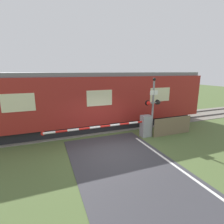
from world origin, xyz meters
The scene contains 6 objects.
ground_plane centered at (0.00, 0.00, 0.00)m, with size 80.00×80.00×0.00m, color #4C6033.
track_bed centered at (0.00, 4.01, 0.02)m, with size 36.00×3.20×0.13m.
train centered at (0.14, 4.01, 1.93)m, with size 15.77×3.06×3.77m.
crossing_barrier centered at (2.09, 1.13, 0.70)m, with size 6.13×0.44×1.30m.
signal_post centered at (2.96, 1.06, 1.98)m, with size 0.98×0.26×3.49m.
roadside_fence centered at (4.28, 0.77, 0.55)m, with size 2.68×0.06×1.10m.
Camera 1 is at (-2.95, -7.41, 3.85)m, focal length 28.00 mm.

